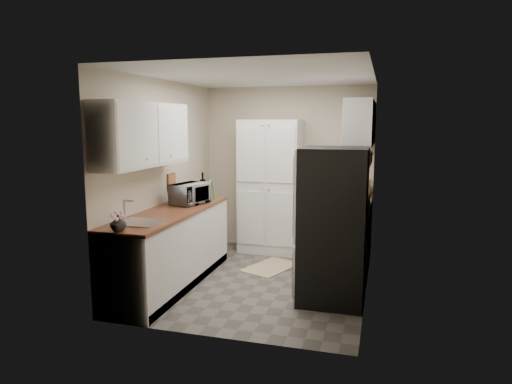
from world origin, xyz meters
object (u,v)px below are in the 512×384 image
pantry_cabinet (270,187)px  microwave (190,194)px  electric_range (342,241)px  refrigerator (333,226)px  toaster_oven (357,188)px  wine_bottle (203,186)px

pantry_cabinet → microwave: size_ratio=4.15×
electric_range → refrigerator: 0.88m
toaster_oven → microwave: bearing=-138.0°
pantry_cabinet → toaster_oven: (1.29, -0.02, 0.03)m
pantry_cabinet → toaster_oven: pantry_cabinet is taller
microwave → toaster_oven: 2.39m
refrigerator → toaster_oven: refrigerator is taller
electric_range → microwave: bearing=-169.2°
electric_range → refrigerator: (-0.03, -0.80, 0.37)m
pantry_cabinet → refrigerator: size_ratio=1.18×
microwave → wine_bottle: (-0.04, 0.52, 0.03)m
electric_range → toaster_oven: (0.12, 0.90, 0.55)m
pantry_cabinet → toaster_oven: size_ratio=5.17×
electric_range → pantry_cabinet: bearing=141.8°
pantry_cabinet → wine_bottle: 1.10m
microwave → electric_range: bearing=-63.9°
wine_bottle → toaster_oven: (2.07, 0.75, -0.05)m
refrigerator → microwave: refrigerator is taller
pantry_cabinet → wine_bottle: pantry_cabinet is taller
electric_range → microwave: (-1.92, -0.36, 0.58)m
pantry_cabinet → toaster_oven: 1.29m
refrigerator → toaster_oven: 1.72m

